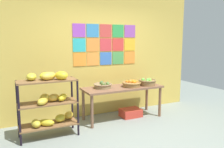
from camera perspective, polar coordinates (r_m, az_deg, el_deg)
The scene contains 8 objects.
ground at distance 4.06m, azimuth 7.88°, elevation -16.66°, with size 9.50×9.50×0.00m, color gray.
back_wall_with_art at distance 5.25m, azimuth -2.60°, elevation 5.95°, with size 4.71×0.07×2.96m.
banana_shelf_unit at distance 4.23m, azimuth -15.25°, elevation -6.09°, with size 1.03×0.49×1.18m.
display_table at distance 5.02m, azimuth 2.64°, elevation -4.09°, with size 1.75×0.64×0.71m.
fruit_basket_right at distance 5.21m, azimuth 8.77°, elevation -1.95°, with size 0.39×0.39×0.17m.
fruit_basket_centre at distance 4.85m, azimuth -2.27°, elevation -2.83°, with size 0.38×0.38×0.15m.
fruit_basket_left at distance 5.02m, azimuth 4.90°, elevation -2.42°, with size 0.41×0.41×0.15m.
produce_crate_under_table at distance 5.27m, azimuth 4.64°, elevation -9.54°, with size 0.45×0.33×0.18m, color red.
Camera 1 is at (-2.06, -3.05, 1.73)m, focal length 36.86 mm.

